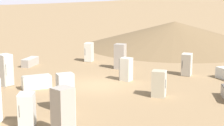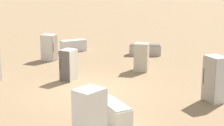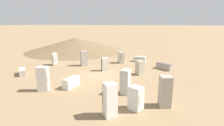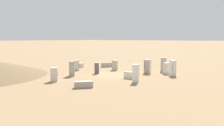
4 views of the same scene
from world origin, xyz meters
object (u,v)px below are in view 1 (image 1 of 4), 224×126
(discarded_fridge_5, at_px, (187,65))
(discarded_fridge_9, at_px, (30,62))
(discarded_fridge_4, at_px, (120,56))
(discarded_fridge_10, at_px, (89,52))
(discarded_fridge_2, at_px, (6,70))
(discarded_fridge_7, at_px, (65,92))
(discarded_fridge_8, at_px, (159,84))
(discarded_fridge_0, at_px, (27,110))
(discarded_fridge_11, at_px, (63,111))
(discarded_fridge_3, at_px, (37,82))
(discarded_fridge_1, at_px, (126,69))

(discarded_fridge_5, relative_size, discarded_fridge_9, 0.85)
(discarded_fridge_4, bearing_deg, discarded_fridge_5, -4.63)
(discarded_fridge_5, relative_size, discarded_fridge_10, 0.99)
(discarded_fridge_4, bearing_deg, discarded_fridge_10, 151.88)
(discarded_fridge_2, height_order, discarded_fridge_7, discarded_fridge_2)
(discarded_fridge_2, height_order, discarded_fridge_4, discarded_fridge_2)
(discarded_fridge_5, bearing_deg, discarded_fridge_8, 85.09)
(discarded_fridge_5, relative_size, discarded_fridge_8, 1.03)
(discarded_fridge_0, xyz_separation_m, discarded_fridge_8, (1.67, -7.30, -0.01))
(discarded_fridge_4, relative_size, discarded_fridge_8, 1.27)
(discarded_fridge_8, bearing_deg, discarded_fridge_2, -90.39)
(discarded_fridge_5, distance_m, discarded_fridge_8, 5.56)
(discarded_fridge_0, xyz_separation_m, discarded_fridge_4, (8.91, -8.30, 0.18))
(discarded_fridge_4, relative_size, discarded_fridge_9, 1.05)
(discarded_fridge_5, distance_m, discarded_fridge_11, 12.39)
(discarded_fridge_0, distance_m, discarded_fridge_2, 7.28)
(discarded_fridge_0, relative_size, discarded_fridge_7, 0.80)
(discarded_fridge_3, bearing_deg, discarded_fridge_5, -94.99)
(discarded_fridge_0, height_order, discarded_fridge_11, discarded_fridge_11)
(discarded_fridge_8, distance_m, discarded_fridge_10, 10.74)
(discarded_fridge_0, xyz_separation_m, discarded_fridge_1, (5.57, -7.20, 0.01))
(discarded_fridge_9, distance_m, discarded_fridge_11, 14.09)
(discarded_fridge_4, bearing_deg, discarded_fridge_0, -89.21)
(discarded_fridge_9, bearing_deg, discarded_fridge_0, 116.95)
(discarded_fridge_8, relative_size, discarded_fridge_9, 0.82)
(discarded_fridge_3, relative_size, discarded_fridge_4, 0.92)
(discarded_fridge_0, relative_size, discarded_fridge_11, 0.74)
(discarded_fridge_1, xyz_separation_m, discarded_fridge_11, (-7.07, 6.04, 0.24))
(discarded_fridge_1, bearing_deg, discarded_fridge_4, 36.39)
(discarded_fridge_0, distance_m, discarded_fridge_5, 12.68)
(discarded_fridge_3, height_order, discarded_fridge_4, discarded_fridge_4)
(discarded_fridge_1, height_order, discarded_fridge_8, discarded_fridge_1)
(discarded_fridge_0, xyz_separation_m, discarded_fridge_7, (1.38, -2.07, 0.18))
(discarded_fridge_2, distance_m, discarded_fridge_11, 8.84)
(discarded_fridge_0, height_order, discarded_fridge_3, discarded_fridge_0)
(discarded_fridge_1, height_order, discarded_fridge_11, discarded_fridge_11)
(discarded_fridge_2, height_order, discarded_fridge_5, discarded_fridge_2)
(discarded_fridge_5, height_order, discarded_fridge_10, discarded_fridge_10)
(discarded_fridge_2, bearing_deg, discarded_fridge_11, 73.21)
(discarded_fridge_8, xyz_separation_m, discarded_fridge_9, (10.83, 4.78, -0.41))
(discarded_fridge_4, distance_m, discarded_fridge_11, 12.63)
(discarded_fridge_1, distance_m, discarded_fridge_11, 9.30)
(discarded_fridge_11, bearing_deg, discarded_fridge_10, 132.94)
(discarded_fridge_3, relative_size, discarded_fridge_7, 0.92)
(discarded_fridge_3, xyz_separation_m, discarded_fridge_9, (6.63, -0.89, -0.09))
(discarded_fridge_1, bearing_deg, discarded_fridge_10, 54.98)
(discarded_fridge_4, height_order, discarded_fridge_11, discarded_fridge_11)
(discarded_fridge_2, relative_size, discarded_fridge_10, 1.27)
(discarded_fridge_1, height_order, discarded_fridge_2, discarded_fridge_2)
(discarded_fridge_9, bearing_deg, discarded_fridge_3, 120.71)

